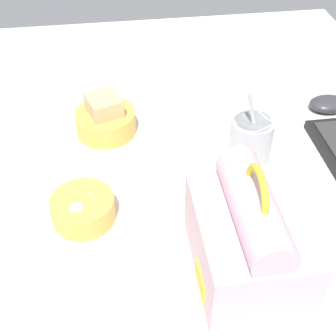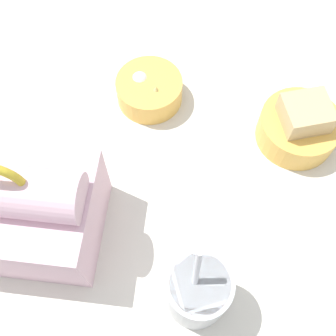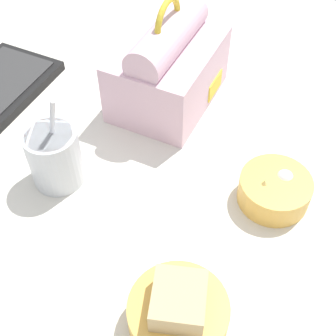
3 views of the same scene
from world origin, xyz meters
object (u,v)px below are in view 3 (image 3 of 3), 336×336
object	(u,v)px
soup_cup	(55,156)
bento_bowl_sandwich	(178,313)
lunch_bag	(168,67)
bento_bowl_snacks	(274,189)

from	to	relation	value
soup_cup	bento_bowl_sandwich	xyz separation A→B (cm)	(-13.62, -26.91, -1.95)
lunch_bag	bento_bowl_snacks	xyz separation A→B (cm)	(-14.01, -24.34, -4.86)
bento_bowl_sandwich	bento_bowl_snacks	size ratio (longest dim) A/B	1.15
lunch_bag	bento_bowl_snacks	distance (cm)	28.50
soup_cup	bento_bowl_sandwich	distance (cm)	30.23
lunch_bag	soup_cup	distance (cm)	25.57
soup_cup	bento_bowl_snacks	xyz separation A→B (cm)	(10.38, -31.70, -2.78)
lunch_bag	soup_cup	world-z (taller)	lunch_bag
bento_bowl_sandwich	bento_bowl_snacks	world-z (taller)	bento_bowl_sandwich
soup_cup	lunch_bag	bearing A→B (deg)	-16.80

